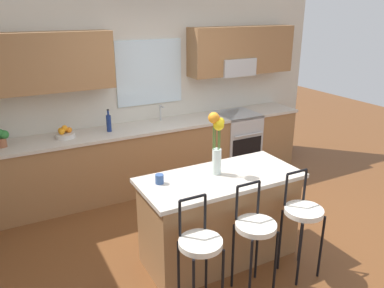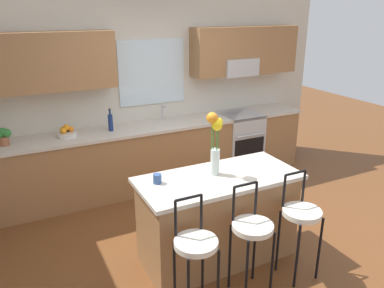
{
  "view_description": "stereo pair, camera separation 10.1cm",
  "coord_description": "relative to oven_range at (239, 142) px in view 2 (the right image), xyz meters",
  "views": [
    {
      "loc": [
        -2.02,
        -3.1,
        2.48
      ],
      "look_at": [
        -0.08,
        0.55,
        1.0
      ],
      "focal_mm": 36.06,
      "sensor_mm": 36.0,
      "label": 1
    },
    {
      "loc": [
        -1.93,
        -3.15,
        2.48
      ],
      "look_at": [
        -0.08,
        0.55,
        1.0
      ],
      "focal_mm": 36.06,
      "sensor_mm": 36.0,
      "label": 2
    }
  ],
  "objects": [
    {
      "name": "ground_plane",
      "position": [
        -1.3,
        -1.68,
        -0.46
      ],
      "size": [
        14.0,
        14.0,
        0.0
      ],
      "primitive_type": "plane",
      "color": "brown"
    },
    {
      "name": "back_wall_assembly",
      "position": [
        -1.28,
        0.31,
        1.05
      ],
      "size": [
        5.6,
        0.5,
        2.7
      ],
      "color": "beige",
      "rests_on": "ground"
    },
    {
      "name": "counter_run",
      "position": [
        -1.3,
        0.02,
        0.01
      ],
      "size": [
        4.56,
        0.64,
        0.92
      ],
      "color": "#996B42",
      "rests_on": "ground"
    },
    {
      "name": "sink_faucet",
      "position": [
        -1.21,
        0.17,
        0.6
      ],
      "size": [
        0.02,
        0.13,
        0.23
      ],
      "color": "#B7BABC",
      "rests_on": "counter_run"
    },
    {
      "name": "oven_range",
      "position": [
        0.0,
        0.0,
        0.0
      ],
      "size": [
        0.6,
        0.64,
        0.92
      ],
      "color": "#B7BABC",
      "rests_on": "ground"
    },
    {
      "name": "kitchen_island",
      "position": [
        -1.47,
        -1.88,
        0.0
      ],
      "size": [
        1.6,
        0.74,
        0.92
      ],
      "color": "#996B42",
      "rests_on": "ground"
    },
    {
      "name": "bar_stool_near",
      "position": [
        -2.02,
        -2.46,
        0.18
      ],
      "size": [
        0.36,
        0.36,
        1.04
      ],
      "color": "black",
      "rests_on": "ground"
    },
    {
      "name": "bar_stool_middle",
      "position": [
        -1.47,
        -2.46,
        0.18
      ],
      "size": [
        0.36,
        0.36,
        1.04
      ],
      "color": "black",
      "rests_on": "ground"
    },
    {
      "name": "bar_stool_far",
      "position": [
        -0.92,
        -2.46,
        0.18
      ],
      "size": [
        0.36,
        0.36,
        1.04
      ],
      "color": "black",
      "rests_on": "ground"
    },
    {
      "name": "flower_vase",
      "position": [
        -1.48,
        -1.81,
        0.85
      ],
      "size": [
        0.16,
        0.15,
        0.63
      ],
      "color": "silver",
      "rests_on": "kitchen_island"
    },
    {
      "name": "mug_ceramic",
      "position": [
        -2.06,
        -1.75,
        0.51
      ],
      "size": [
        0.08,
        0.08,
        0.09
      ],
      "primitive_type": "cylinder",
      "color": "#33518C",
      "rests_on": "kitchen_island"
    },
    {
      "name": "fruit_bowl_oranges",
      "position": [
        -2.58,
        0.03,
        0.52
      ],
      "size": [
        0.24,
        0.24,
        0.16
      ],
      "color": "silver",
      "rests_on": "counter_run"
    },
    {
      "name": "bottle_olive_oil",
      "position": [
        -2.02,
        0.02,
        0.58
      ],
      "size": [
        0.06,
        0.06,
        0.3
      ],
      "color": "navy",
      "rests_on": "counter_run"
    },
    {
      "name": "potted_plant_small",
      "position": [
        -3.31,
        0.03,
        0.59
      ],
      "size": [
        0.19,
        0.13,
        0.22
      ],
      "color": "#9E5B3D",
      "rests_on": "counter_run"
    }
  ]
}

